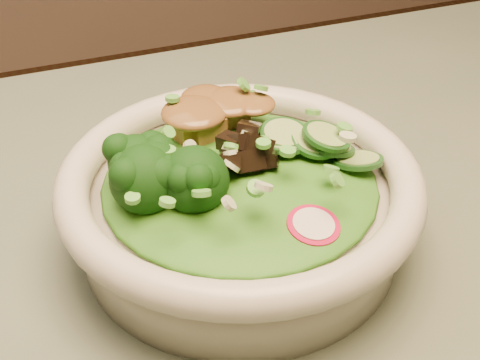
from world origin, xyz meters
name	(u,v)px	position (x,y,z in m)	size (l,w,h in m)	color
salad_bowl	(240,202)	(-0.03, 0.08, 0.79)	(0.25, 0.25, 0.07)	beige
lettuce_bed	(240,179)	(-0.03, 0.08, 0.81)	(0.19, 0.19, 0.02)	#296715
broccoli_florets	(157,183)	(-0.09, 0.07, 0.82)	(0.07, 0.06, 0.04)	black
radish_slices	(283,228)	(-0.03, 0.02, 0.81)	(0.10, 0.04, 0.02)	#AB0D39
cucumber_slices	(321,148)	(0.03, 0.08, 0.82)	(0.06, 0.06, 0.03)	#86A85D
mushroom_heap	(234,155)	(-0.03, 0.09, 0.82)	(0.06, 0.06, 0.04)	black
tofu_cubes	(212,124)	(-0.03, 0.14, 0.82)	(0.08, 0.05, 0.03)	olive
peanut_sauce	(211,109)	(-0.03, 0.14, 0.83)	(0.06, 0.05, 0.01)	brown
scallion_garnish	(240,152)	(-0.03, 0.08, 0.83)	(0.17, 0.17, 0.02)	#58B33F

